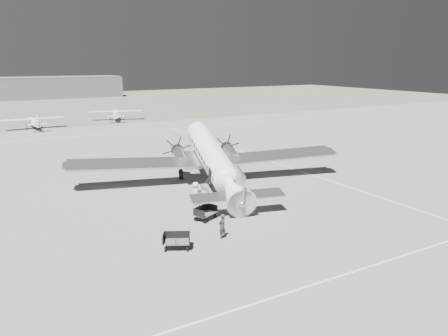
% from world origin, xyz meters
% --- Properties ---
extents(ground, '(260.00, 260.00, 0.00)m').
position_xyz_m(ground, '(0.00, 0.00, 0.00)').
color(ground, slate).
rests_on(ground, ground).
extents(taxi_line_near, '(60.00, 0.15, 0.01)m').
position_xyz_m(taxi_line_near, '(0.00, -14.00, 0.01)').
color(taxi_line_near, silver).
rests_on(taxi_line_near, ground).
extents(taxi_line_right, '(0.15, 80.00, 0.01)m').
position_xyz_m(taxi_line_right, '(12.00, 0.00, 0.01)').
color(taxi_line_right, silver).
rests_on(taxi_line_right, ground).
extents(taxi_line_horizon, '(90.00, 0.15, 0.01)m').
position_xyz_m(taxi_line_horizon, '(0.00, 40.00, 0.01)').
color(taxi_line_horizon, silver).
rests_on(taxi_line_horizon, ground).
extents(grass_infield, '(260.00, 90.00, 0.01)m').
position_xyz_m(grass_infield, '(0.00, 95.00, 0.00)').
color(grass_infield, '#59574B').
rests_on(grass_infield, ground).
extents(hangar_main, '(42.00, 14.00, 6.60)m').
position_xyz_m(hangar_main, '(5.00, 120.00, 3.30)').
color(hangar_main, '#606060').
rests_on(hangar_main, ground).
extents(dc3_airliner, '(30.47, 24.67, 5.07)m').
position_xyz_m(dc3_airliner, '(1.19, 4.84, 2.54)').
color(dc3_airliner, '#B6B6B9').
rests_on(dc3_airliner, ground).
extents(light_plane_left, '(10.60, 8.78, 2.12)m').
position_xyz_m(light_plane_left, '(-8.73, 51.23, 1.06)').
color(light_plane_left, white).
rests_on(light_plane_left, ground).
extents(light_plane_right, '(12.24, 10.93, 2.13)m').
position_xyz_m(light_plane_right, '(6.82, 55.60, 1.07)').
color(light_plane_right, white).
rests_on(light_plane_right, ground).
extents(baggage_cart_near, '(2.14, 1.91, 1.00)m').
position_xyz_m(baggage_cart_near, '(-3.50, -2.60, 0.50)').
color(baggage_cart_near, '#4F4F4F').
rests_on(baggage_cart_near, ground).
extents(baggage_cart_far, '(2.14, 1.92, 1.00)m').
position_xyz_m(baggage_cart_far, '(-7.46, -6.29, 0.50)').
color(baggage_cart_far, '#4F4F4F').
rests_on(baggage_cart_far, ground).
extents(ground_crew, '(0.71, 0.58, 1.68)m').
position_xyz_m(ground_crew, '(-4.15, -6.21, 0.84)').
color(ground_crew, '#303030').
rests_on(ground_crew, ground).
extents(ramp_agent, '(0.93, 1.07, 1.88)m').
position_xyz_m(ramp_agent, '(-2.98, -0.62, 0.94)').
color(ramp_agent, silver).
rests_on(ramp_agent, ground).
extents(passenger, '(0.69, 0.97, 1.87)m').
position_xyz_m(passenger, '(-2.55, 1.00, 0.93)').
color(passenger, silver).
rests_on(passenger, ground).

